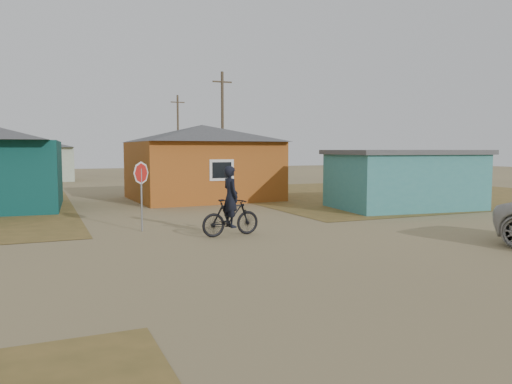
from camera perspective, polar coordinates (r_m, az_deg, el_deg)
ground at (r=12.68m, az=2.13°, el=-7.06°), size 120.00×120.00×0.00m
grass_ne at (r=31.10m, az=15.13°, el=-0.10°), size 20.00×18.00×0.00m
house_yellow at (r=26.39m, az=-6.16°, el=3.52°), size 7.72×6.76×3.90m
shed_turquoise at (r=23.14m, az=16.54°, el=1.45°), size 6.71×4.93×2.60m
house_pale_west at (r=45.19m, az=-24.35°, el=3.50°), size 7.04×6.15×3.60m
house_beige_east at (r=53.44m, az=-6.81°, el=4.05°), size 6.95×6.05×3.60m
utility_pole_near at (r=35.27m, az=-3.85°, el=7.35°), size 1.40×0.20×8.00m
utility_pole_far at (r=50.86m, az=-8.90°, el=6.55°), size 1.40×0.20×8.00m
stop_sign at (r=16.29m, az=-12.99°, el=1.39°), size 0.71×0.27×2.24m
cyclist at (r=15.14m, az=-2.91°, el=-2.13°), size 1.93×0.72×2.13m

